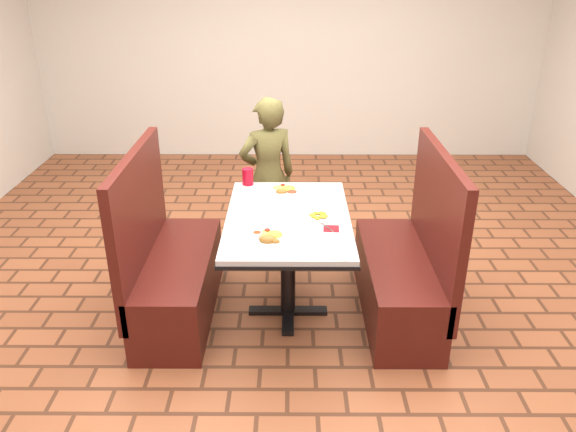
# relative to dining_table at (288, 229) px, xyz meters

# --- Properties ---
(room) EXTENTS (7.00, 7.04, 2.82)m
(room) POSITION_rel_dining_table_xyz_m (0.00, 0.00, 1.26)
(room) COLOR #995332
(room) RESTS_ON ground
(dining_table) EXTENTS (0.81, 1.21, 0.75)m
(dining_table) POSITION_rel_dining_table_xyz_m (0.00, 0.00, 0.00)
(dining_table) COLOR #BBBEC0
(dining_table) RESTS_ON ground
(booth_bench_left) EXTENTS (0.47, 1.20, 1.17)m
(booth_bench_left) POSITION_rel_dining_table_xyz_m (-0.80, 0.00, -0.32)
(booth_bench_left) COLOR #4D1711
(booth_bench_left) RESTS_ON ground
(booth_bench_right) EXTENTS (0.47, 1.20, 1.17)m
(booth_bench_right) POSITION_rel_dining_table_xyz_m (0.80, 0.00, -0.32)
(booth_bench_right) COLOR #4D1711
(booth_bench_right) RESTS_ON ground
(diner_person) EXTENTS (0.55, 0.46, 1.30)m
(diner_person) POSITION_rel_dining_table_xyz_m (-0.17, 1.00, -0.00)
(diner_person) COLOR brown
(diner_person) RESTS_ON ground
(near_dinner_plate) EXTENTS (0.24, 0.24, 0.07)m
(near_dinner_plate) POSITION_rel_dining_table_xyz_m (-0.11, -0.34, 0.12)
(near_dinner_plate) COLOR white
(near_dinner_plate) RESTS_ON dining_table
(far_dinner_plate) EXTENTS (0.24, 0.24, 0.06)m
(far_dinner_plate) POSITION_rel_dining_table_xyz_m (-0.02, 0.42, 0.12)
(far_dinner_plate) COLOR white
(far_dinner_plate) RESTS_ON dining_table
(plantain_plate) EXTENTS (0.18, 0.18, 0.03)m
(plantain_plate) POSITION_rel_dining_table_xyz_m (0.20, -0.03, 0.11)
(plantain_plate) COLOR white
(plantain_plate) RESTS_ON dining_table
(maroon_napkin) EXTENTS (0.10, 0.10, 0.00)m
(maroon_napkin) POSITION_rel_dining_table_xyz_m (0.27, -0.19, 0.10)
(maroon_napkin) COLOR maroon
(maroon_napkin) RESTS_ON dining_table
(spoon_utensil) EXTENTS (0.08, 0.12, 0.00)m
(spoon_utensil) POSITION_rel_dining_table_xyz_m (0.24, -0.18, 0.10)
(spoon_utensil) COLOR silver
(spoon_utensil) RESTS_ON dining_table
(red_tumbler) EXTENTS (0.08, 0.08, 0.12)m
(red_tumbler) POSITION_rel_dining_table_xyz_m (-0.30, 0.56, 0.16)
(red_tumbler) COLOR #B00B1D
(red_tumbler) RESTS_ON dining_table
(paper_napkin) EXTENTS (0.20, 0.16, 0.01)m
(paper_napkin) POSITION_rel_dining_table_xyz_m (0.25, -0.51, 0.10)
(paper_napkin) COLOR white
(paper_napkin) RESTS_ON dining_table
(knife_utensil) EXTENTS (0.08, 0.18, 0.00)m
(knife_utensil) POSITION_rel_dining_table_xyz_m (-0.10, -0.36, 0.11)
(knife_utensil) COLOR silver
(knife_utensil) RESTS_ON dining_table
(fork_utensil) EXTENTS (0.03, 0.13, 0.00)m
(fork_utensil) POSITION_rel_dining_table_xyz_m (-0.06, -0.36, 0.11)
(fork_utensil) COLOR silver
(fork_utensil) RESTS_ON dining_table
(lettuce_shreds) EXTENTS (0.28, 0.32, 0.00)m
(lettuce_shreds) POSITION_rel_dining_table_xyz_m (0.04, 0.06, 0.10)
(lettuce_shreds) COLOR #91CF53
(lettuce_shreds) RESTS_ON dining_table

